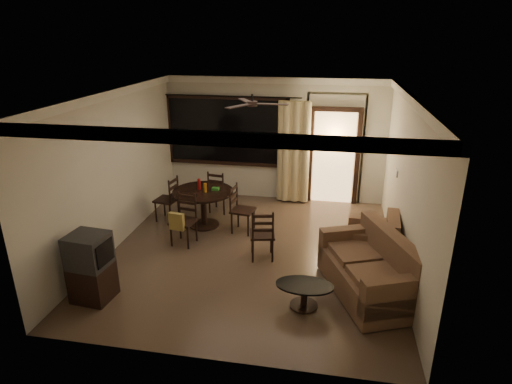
% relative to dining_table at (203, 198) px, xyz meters
% --- Properties ---
extents(ground, '(5.50, 5.50, 0.00)m').
position_rel_dining_table_xyz_m(ground, '(1.18, -0.93, -0.60)').
color(ground, '#7F6651').
rests_on(ground, ground).
extents(room_shell, '(5.50, 6.70, 5.50)m').
position_rel_dining_table_xyz_m(room_shell, '(1.77, 0.84, 1.23)').
color(room_shell, beige).
rests_on(room_shell, ground).
extents(dining_table, '(1.21, 1.21, 0.98)m').
position_rel_dining_table_xyz_m(dining_table, '(0.00, 0.00, 0.00)').
color(dining_table, black).
rests_on(dining_table, ground).
extents(dining_chair_west, '(0.48, 0.48, 0.95)m').
position_rel_dining_table_xyz_m(dining_chair_west, '(-0.83, 0.13, -0.31)').
color(dining_chair_west, black).
rests_on(dining_chair_west, ground).
extents(dining_chair_east, '(0.48, 0.48, 0.95)m').
position_rel_dining_table_xyz_m(dining_chair_east, '(0.82, -0.13, -0.31)').
color(dining_chair_east, black).
rests_on(dining_chair_east, ground).
extents(dining_chair_south, '(0.48, 0.53, 0.95)m').
position_rel_dining_table_xyz_m(dining_chair_south, '(-0.14, -0.85, -0.29)').
color(dining_chair_south, black).
rests_on(dining_chair_south, ground).
extents(dining_chair_north, '(0.48, 0.48, 0.95)m').
position_rel_dining_table_xyz_m(dining_chair_north, '(0.12, 0.78, -0.31)').
color(dining_chair_north, black).
rests_on(dining_chair_north, ground).
extents(tv_cabinet, '(0.59, 0.54, 1.04)m').
position_rel_dining_table_xyz_m(tv_cabinet, '(-0.87, -2.75, -0.07)').
color(tv_cabinet, black).
rests_on(tv_cabinet, ground).
extents(sofa, '(1.52, 1.98, 0.94)m').
position_rel_dining_table_xyz_m(sofa, '(3.17, -1.89, -0.22)').
color(sofa, '#4E3124').
rests_on(sofa, ground).
extents(armchair, '(0.91, 0.91, 0.84)m').
position_rel_dining_table_xyz_m(armchair, '(3.28, -0.89, -0.25)').
color(armchair, '#4E3124').
rests_on(armchair, ground).
extents(coffee_table, '(0.83, 0.50, 0.36)m').
position_rel_dining_table_xyz_m(coffee_table, '(2.20, -2.40, -0.35)').
color(coffee_table, black).
rests_on(coffee_table, ground).
extents(side_chair, '(0.49, 0.49, 0.94)m').
position_rel_dining_table_xyz_m(side_chair, '(1.38, -1.12, -0.32)').
color(side_chair, black).
rests_on(side_chair, ground).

